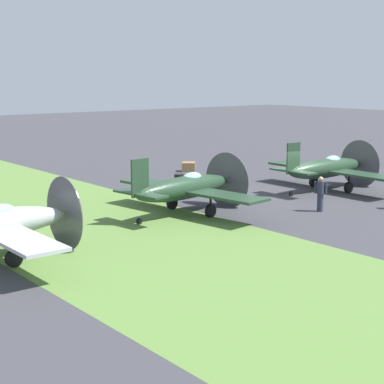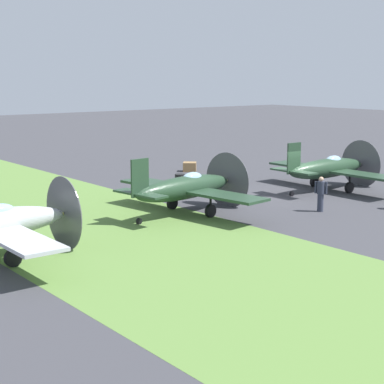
% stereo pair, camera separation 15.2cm
% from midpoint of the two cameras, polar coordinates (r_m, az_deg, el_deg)
% --- Properties ---
extents(ground_plane, '(160.00, 160.00, 0.00)m').
position_cam_midpoint_polar(ground_plane, '(35.97, 9.01, -0.27)').
color(ground_plane, '#38383D').
extents(grass_verge, '(120.00, 11.00, 0.01)m').
position_cam_midpoint_polar(grass_verge, '(28.30, -8.30, -3.16)').
color(grass_verge, '#567A38').
rests_on(grass_verge, ground).
extents(airplane_lead, '(8.67, 6.90, 3.11)m').
position_cam_midpoint_polar(airplane_lead, '(37.66, 12.29, 2.10)').
color(airplane_lead, '#233D28').
rests_on(airplane_lead, ground).
extents(airplane_wingman, '(8.76, 6.96, 3.11)m').
position_cam_midpoint_polar(airplane_wingman, '(30.42, -0.37, 0.40)').
color(airplane_wingman, '#233D28').
rests_on(airplane_wingman, ground).
extents(ground_crew_chief, '(0.57, 0.38, 1.73)m').
position_cam_midpoint_polar(ground_crew_chief, '(31.74, 11.63, -0.11)').
color(ground_crew_chief, '#2D3342').
rests_on(ground_crew_chief, ground).
extents(fuel_drum, '(0.60, 0.60, 0.90)m').
position_cam_midpoint_polar(fuel_drum, '(37.29, -0.97, 0.94)').
color(fuel_drum, black).
rests_on(fuel_drum, ground).
extents(supply_crate, '(1.27, 1.27, 0.64)m').
position_cam_midpoint_polar(supply_crate, '(44.29, -0.11, 2.28)').
color(supply_crate, olive).
rests_on(supply_crate, ground).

